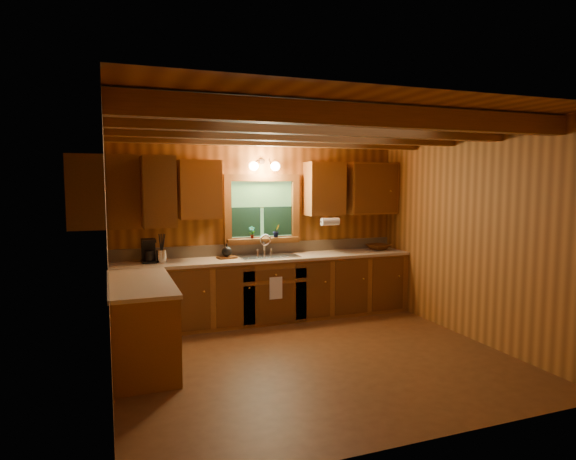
% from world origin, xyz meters
% --- Properties ---
extents(room, '(4.20, 4.20, 4.20)m').
position_xyz_m(room, '(0.00, 0.00, 1.30)').
color(room, '#553014').
rests_on(room, ground).
extents(ceiling_beams, '(4.20, 2.54, 0.18)m').
position_xyz_m(ceiling_beams, '(0.00, 0.00, 2.49)').
color(ceiling_beams, brown).
rests_on(ceiling_beams, room).
extents(base_cabinets, '(4.20, 2.22, 0.86)m').
position_xyz_m(base_cabinets, '(-0.49, 1.28, 0.43)').
color(base_cabinets, brown).
rests_on(base_cabinets, ground).
extents(countertop, '(4.20, 2.24, 0.04)m').
position_xyz_m(countertop, '(-0.48, 1.29, 0.88)').
color(countertop, tan).
rests_on(countertop, base_cabinets).
extents(backsplash, '(4.20, 0.02, 0.16)m').
position_xyz_m(backsplash, '(0.00, 1.89, 0.98)').
color(backsplash, tan).
rests_on(backsplash, room).
extents(dishwasher_panel, '(0.02, 0.60, 0.80)m').
position_xyz_m(dishwasher_panel, '(-1.47, 0.68, 0.43)').
color(dishwasher_panel, white).
rests_on(dishwasher_panel, base_cabinets).
extents(upper_cabinets, '(4.19, 1.77, 0.78)m').
position_xyz_m(upper_cabinets, '(-0.56, 1.42, 1.84)').
color(upper_cabinets, brown).
rests_on(upper_cabinets, room).
extents(window, '(1.12, 0.08, 1.00)m').
position_xyz_m(window, '(0.00, 1.87, 1.53)').
color(window, brown).
rests_on(window, room).
extents(window_sill, '(1.06, 0.14, 0.04)m').
position_xyz_m(window_sill, '(0.00, 1.82, 1.12)').
color(window_sill, brown).
rests_on(window_sill, room).
extents(wall_sconce, '(0.45, 0.21, 0.17)m').
position_xyz_m(wall_sconce, '(0.00, 1.75, 2.16)').
color(wall_sconce, black).
rests_on(wall_sconce, room).
extents(paper_towel_roll, '(0.27, 0.11, 0.11)m').
position_xyz_m(paper_towel_roll, '(0.92, 1.53, 1.37)').
color(paper_towel_roll, white).
rests_on(paper_towel_roll, upper_cabinets).
extents(dish_towel, '(0.18, 0.01, 0.30)m').
position_xyz_m(dish_towel, '(0.00, 1.26, 0.52)').
color(dish_towel, white).
rests_on(dish_towel, base_cabinets).
extents(sink, '(0.82, 0.48, 0.43)m').
position_xyz_m(sink, '(0.00, 1.60, 0.86)').
color(sink, silver).
rests_on(sink, countertop).
extents(coffee_maker, '(0.17, 0.22, 0.31)m').
position_xyz_m(coffee_maker, '(-1.61, 1.68, 1.05)').
color(coffee_maker, black).
rests_on(coffee_maker, countertop).
extents(utensil_crock, '(0.13, 0.13, 0.37)m').
position_xyz_m(utensil_crock, '(-1.45, 1.61, 0.99)').
color(utensil_crock, silver).
rests_on(utensil_crock, countertop).
extents(cutting_board, '(0.27, 0.21, 0.02)m').
position_xyz_m(cutting_board, '(-0.58, 1.65, 0.91)').
color(cutting_board, '#5A3113').
rests_on(cutting_board, countertop).
extents(teakettle, '(0.14, 0.14, 0.18)m').
position_xyz_m(teakettle, '(-0.58, 1.65, 0.99)').
color(teakettle, black).
rests_on(teakettle, cutting_board).
extents(wicker_basket, '(0.43, 0.43, 0.09)m').
position_xyz_m(wicker_basket, '(1.80, 1.64, 0.94)').
color(wicker_basket, '#48230C').
rests_on(wicker_basket, countertop).
extents(potted_plant_left, '(0.10, 0.08, 0.18)m').
position_xyz_m(potted_plant_left, '(-0.17, 1.81, 1.23)').
color(potted_plant_left, '#5A3113').
rests_on(potted_plant_left, window_sill).
extents(potted_plant_right, '(0.13, 0.12, 0.19)m').
position_xyz_m(potted_plant_right, '(0.20, 1.80, 1.24)').
color(potted_plant_right, '#5A3113').
rests_on(potted_plant_right, window_sill).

